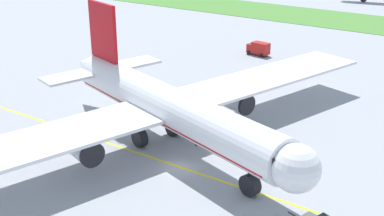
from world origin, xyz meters
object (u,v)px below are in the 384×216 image
(ground_crew_wingwalker_port, at_px, (114,123))
(ground_crew_marshaller_front, at_px, (196,139))
(airliner_foreground, at_px, (167,107))
(service_truck_baggage_loader, at_px, (259,48))

(ground_crew_wingwalker_port, height_order, ground_crew_marshaller_front, ground_crew_marshaller_front)
(ground_crew_marshaller_front, bearing_deg, airliner_foreground, -143.12)
(airliner_foreground, height_order, ground_crew_marshaller_front, airliner_foreground)
(ground_crew_marshaller_front, xyz_separation_m, service_truck_baggage_loader, (-13.51, 44.37, 0.49))
(airliner_foreground, height_order, ground_crew_wingwalker_port, airliner_foreground)
(airliner_foreground, relative_size, ground_crew_wingwalker_port, 42.96)
(ground_crew_marshaller_front, relative_size, service_truck_baggage_loader, 0.34)
(airliner_foreground, xyz_separation_m, ground_crew_wingwalker_port, (-9.57, -0.04, -4.73))
(ground_crew_marshaller_front, bearing_deg, ground_crew_wingwalker_port, -169.54)
(ground_crew_marshaller_front, bearing_deg, service_truck_baggage_loader, 106.93)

